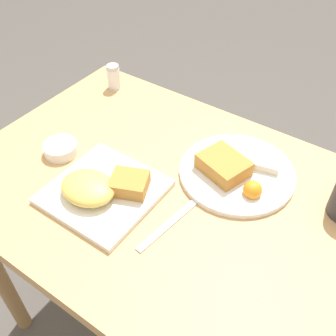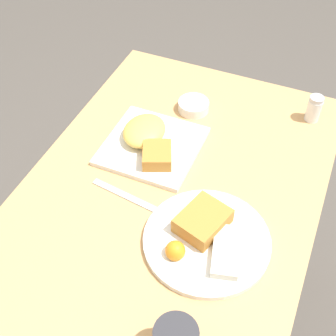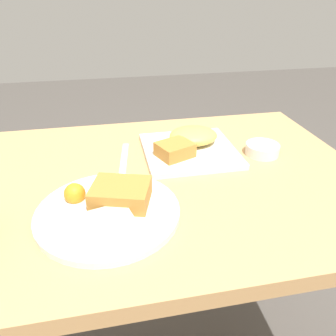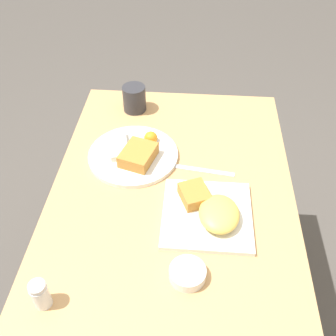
{
  "view_description": "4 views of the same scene",
  "coord_description": "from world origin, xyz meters",
  "px_view_note": "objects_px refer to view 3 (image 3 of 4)",
  "views": [
    {
      "loc": [
        0.38,
        -0.53,
        1.44
      ],
      "look_at": [
        -0.01,
        0.03,
        0.78
      ],
      "focal_mm": 42.0,
      "sensor_mm": 36.0,
      "label": 1
    },
    {
      "loc": [
        0.7,
        0.28,
        1.63
      ],
      "look_at": [
        -0.03,
        -0.03,
        0.78
      ],
      "focal_mm": 50.0,
      "sensor_mm": 36.0,
      "label": 2
    },
    {
      "loc": [
        0.11,
        0.66,
        1.16
      ],
      "look_at": [
        -0.02,
        0.02,
        0.79
      ],
      "focal_mm": 35.0,
      "sensor_mm": 36.0,
      "label": 3
    },
    {
      "loc": [
        -0.79,
        -0.05,
        1.6
      ],
      "look_at": [
        0.02,
        0.01,
        0.81
      ],
      "focal_mm": 42.0,
      "sensor_mm": 36.0,
      "label": 4
    }
  ],
  "objects_px": {
    "plate_square_near": "(189,145)",
    "sauce_ramekin": "(262,149)",
    "butter_knife": "(124,159)",
    "plate_oval_far": "(109,208)"
  },
  "relations": [
    {
      "from": "plate_square_near",
      "to": "plate_oval_far",
      "type": "xyz_separation_m",
      "value": [
        0.22,
        0.24,
        -0.01
      ]
    },
    {
      "from": "sauce_ramekin",
      "to": "plate_oval_far",
      "type": "bearing_deg",
      "value": 24.24
    },
    {
      "from": "butter_knife",
      "to": "plate_square_near",
      "type": "bearing_deg",
      "value": 102.45
    },
    {
      "from": "plate_oval_far",
      "to": "sauce_ramekin",
      "type": "bearing_deg",
      "value": -155.76
    },
    {
      "from": "plate_square_near",
      "to": "butter_knife",
      "type": "height_order",
      "value": "plate_square_near"
    },
    {
      "from": "plate_square_near",
      "to": "sauce_ramekin",
      "type": "xyz_separation_m",
      "value": [
        -0.19,
        0.05,
        -0.01
      ]
    },
    {
      "from": "plate_oval_far",
      "to": "sauce_ramekin",
      "type": "relative_size",
      "value": 3.22
    },
    {
      "from": "plate_oval_far",
      "to": "butter_knife",
      "type": "distance_m",
      "value": 0.23
    },
    {
      "from": "sauce_ramekin",
      "to": "plate_square_near",
      "type": "bearing_deg",
      "value": -15.35
    },
    {
      "from": "butter_knife",
      "to": "plate_oval_far",
      "type": "bearing_deg",
      "value": -4.09
    }
  ]
}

